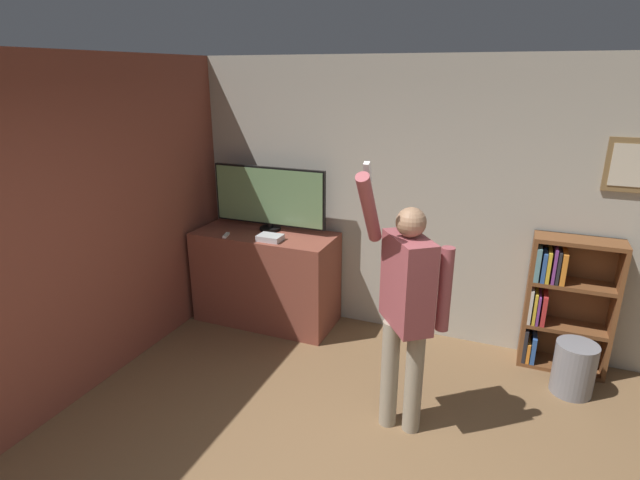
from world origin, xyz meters
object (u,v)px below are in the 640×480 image
at_px(television, 269,198).
at_px(waste_bin, 574,368).
at_px(bookshelf, 561,302).
at_px(person, 406,301).
at_px(game_console, 270,238).

relative_size(television, waste_bin, 2.74).
bearing_deg(bookshelf, person, -128.95).
bearing_deg(game_console, person, -31.84).
relative_size(game_console, bookshelf, 0.19).
bearing_deg(television, waste_bin, -6.10).
xyz_separation_m(television, bookshelf, (2.82, 0.07, -0.70)).
height_order(television, game_console, television).
relative_size(game_console, waste_bin, 0.53).
height_order(bookshelf, waste_bin, bookshelf).
distance_m(television, bookshelf, 2.90).
bearing_deg(game_console, bookshelf, 8.12).
distance_m(bookshelf, person, 1.79).
xyz_separation_m(bookshelf, person, (-1.09, -1.35, 0.42)).
relative_size(bookshelf, person, 0.60).
xyz_separation_m(television, game_console, (0.16, -0.31, -0.32)).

